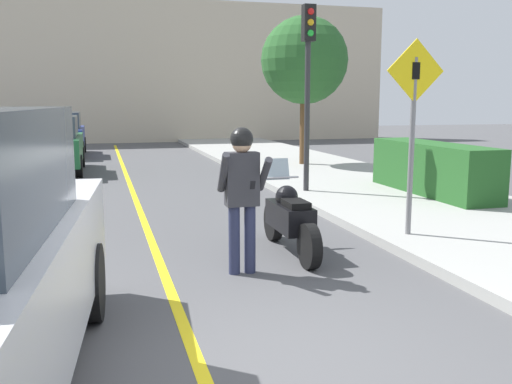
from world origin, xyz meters
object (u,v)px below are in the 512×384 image
Objects in this scene: person_biker at (242,184)px; parked_car_green at (49,144)px; parked_car_blue at (59,134)px; crossing_sign at (413,119)px; street_tree at (304,61)px; motorcycle at (290,219)px; traffic_light at (308,64)px.

parked_car_green is at bearing 105.50° from person_biker.
person_biker reaches higher than parked_car_blue.
crossing_sign is 16.79m from parked_car_blue.
street_tree reaches higher than crossing_sign.
parked_car_green is (-3.08, 11.09, -0.27)m from person_biker.
motorcycle is 1.32m from person_biker.
motorcycle is 0.51× the size of parked_car_blue.
traffic_light is at bearing -45.64° from parked_car_green.
street_tree is (4.55, 10.27, 2.21)m from person_biker.
crossing_sign is at bearing 1.55° from motorcycle.
traffic_light reaches higher than parked_car_green.
motorcycle is 11.07m from parked_car_green.
parked_car_green and parked_car_blue have the same top height.
motorcycle is 2.35m from crossing_sign.
street_tree reaches higher than person_biker.
street_tree is 10.19m from parked_car_blue.
person_biker is 11.51m from parked_car_green.
person_biker is (-0.87, -0.76, 0.63)m from motorcycle.
person_biker reaches higher than parked_car_green.
motorcycle is 0.54× the size of traffic_light.
person_biker is at bearing -118.17° from traffic_light.
street_tree is 1.08× the size of parked_car_blue.
motorcycle is at bearing -111.12° from street_tree.
motorcycle is 1.19× the size of person_biker.
parked_car_green is at bearing -89.36° from parked_car_blue.
traffic_light is (2.75, 5.14, 1.78)m from person_biker.
traffic_light reaches higher than crossing_sign.
motorcycle is 5.34m from traffic_light.
crossing_sign is 0.68× the size of parked_car_blue.
crossing_sign is 11.88m from parked_car_green.
motorcycle is 0.51× the size of parked_car_green.
person_biker is 6.09m from traffic_light.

